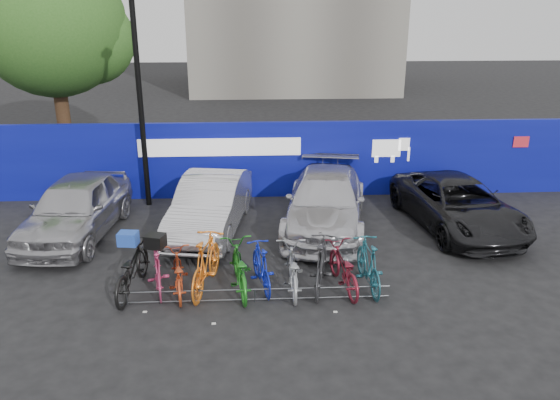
{
  "coord_description": "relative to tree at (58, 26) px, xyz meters",
  "views": [
    {
      "loc": [
        -0.0,
        -10.52,
        5.77
      ],
      "look_at": [
        0.65,
        2.0,
        1.29
      ],
      "focal_mm": 35.0,
      "sensor_mm": 36.0,
      "label": 1
    }
  ],
  "objects": [
    {
      "name": "tree",
      "position": [
        0.0,
        0.0,
        0.0
      ],
      "size": [
        5.4,
        5.2,
        7.8
      ],
      "color": "#382314",
      "rests_on": "ground"
    },
    {
      "name": "bike_0",
      "position": [
        4.18,
        -10.1,
        -4.52
      ],
      "size": [
        0.95,
        2.15,
        1.09
      ],
      "primitive_type": "imported",
      "rotation": [
        0.0,
        0.0,
        3.03
      ],
      "color": "black",
      "rests_on": "ground"
    },
    {
      "name": "bike_2",
      "position": [
        5.15,
        -10.19,
        -4.62
      ],
      "size": [
        0.86,
        1.78,
        0.9
      ],
      "primitive_type": "imported",
      "rotation": [
        0.0,
        0.0,
        3.3
      ],
      "color": "#C0431D",
      "rests_on": "ground"
    },
    {
      "name": "cargo_crate",
      "position": [
        4.18,
        -10.1,
        -3.84
      ],
      "size": [
        0.42,
        0.34,
        0.28
      ],
      "primitive_type": "cube",
      "rotation": [
        0.0,
        0.0,
        -0.13
      ],
      "color": "#2248B2",
      "rests_on": "bike_0"
    },
    {
      "name": "bike_8",
      "position": [
        8.66,
        -10.2,
        -4.59
      ],
      "size": [
        0.94,
        1.92,
        0.96
      ],
      "primitive_type": "imported",
      "rotation": [
        0.0,
        0.0,
        3.31
      ],
      "color": "maroon",
      "rests_on": "ground"
    },
    {
      "name": "bike_6",
      "position": [
        7.58,
        -10.2,
        -4.59
      ],
      "size": [
        0.64,
        1.83,
        0.96
      ],
      "primitive_type": "imported",
      "rotation": [
        0.0,
        0.0,
        3.14
      ],
      "color": "#94979B",
      "rests_on": "ground"
    },
    {
      "name": "hoarding",
      "position": [
        6.78,
        -4.06,
        -3.86
      ],
      "size": [
        22.0,
        0.18,
        2.4
      ],
      "color": "#090D7C",
      "rests_on": "ground"
    },
    {
      "name": "bike_7",
      "position": [
        8.2,
        -10.16,
        -4.5
      ],
      "size": [
        0.96,
        1.97,
        1.14
      ],
      "primitive_type": "imported",
      "rotation": [
        0.0,
        0.0,
        2.91
      ],
      "color": "#2A2B2D",
      "rests_on": "ground"
    },
    {
      "name": "car_1",
      "position": [
        5.63,
        -6.78,
        -4.33
      ],
      "size": [
        2.25,
        4.68,
        1.48
      ],
      "primitive_type": "imported",
      "rotation": [
        0.0,
        0.0,
        -0.16
      ],
      "color": "#BDBCC1",
      "rests_on": "ground"
    },
    {
      "name": "car_0",
      "position": [
        2.14,
        -6.97,
        -4.28
      ],
      "size": [
        2.32,
        4.79,
        1.58
      ],
      "primitive_type": "imported",
      "rotation": [
        0.0,
        0.0,
        -0.1
      ],
      "color": "#A6A5AA",
      "rests_on": "ground"
    },
    {
      "name": "car_3",
      "position": [
        12.32,
        -6.95,
        -4.39
      ],
      "size": [
        2.86,
        5.13,
        1.36
      ],
      "primitive_type": "imported",
      "rotation": [
        0.0,
        0.0,
        0.13
      ],
      "color": "black",
      "rests_on": "ground"
    },
    {
      "name": "lamppost",
      "position": [
        3.57,
        -4.66,
        -1.8
      ],
      "size": [
        0.25,
        0.5,
        6.11
      ],
      "color": "black",
      "rests_on": "ground"
    },
    {
      "name": "bike_9",
      "position": [
        9.21,
        -10.19,
        -4.52
      ],
      "size": [
        0.63,
        1.85,
        1.1
      ],
      "primitive_type": "imported",
      "rotation": [
        0.0,
        0.0,
        3.2
      ],
      "color": "#1C5968",
      "rests_on": "ground"
    },
    {
      "name": "bike_3",
      "position": [
        5.75,
        -10.07,
        -4.46
      ],
      "size": [
        0.98,
        2.12,
        1.23
      ],
      "primitive_type": "imported",
      "rotation": [
        0.0,
        0.0,
        2.93
      ],
      "color": "orange",
      "rests_on": "ground"
    },
    {
      "name": "cargo_topcase",
      "position": [
        4.73,
        -10.07,
        -3.91
      ],
      "size": [
        0.46,
        0.43,
        0.28
      ],
      "primitive_type": "cube",
      "rotation": [
        0.0,
        0.0,
        -0.29
      ],
      "color": "black",
      "rests_on": "bike_1"
    },
    {
      "name": "bike_5",
      "position": [
        6.92,
        -10.06,
        -4.57
      ],
      "size": [
        0.79,
        1.73,
        1.0
      ],
      "primitive_type": "imported",
      "rotation": [
        0.0,
        0.0,
        3.34
      ],
      "color": "#1223C0",
      "rests_on": "ground"
    },
    {
      "name": "ground",
      "position": [
        6.77,
        -10.06,
        -5.07
      ],
      "size": [
        100.0,
        100.0,
        0.0
      ],
      "primitive_type": "plane",
      "color": "black",
      "rests_on": "ground"
    },
    {
      "name": "bike_1",
      "position": [
        4.73,
        -10.07,
        -4.56
      ],
      "size": [
        0.81,
        1.75,
        1.02
      ],
      "primitive_type": "imported",
      "rotation": [
        0.0,
        0.0,
        3.35
      ],
      "color": "#C9396B",
      "rests_on": "ground"
    },
    {
      "name": "bike_4",
      "position": [
        6.45,
        -10.16,
        -4.55
      ],
      "size": [
        0.96,
        2.05,
        1.03
      ],
      "primitive_type": "imported",
      "rotation": [
        0.0,
        0.0,
        3.28
      ],
      "color": "#1D741C",
      "rests_on": "ground"
    },
    {
      "name": "bike_rack",
      "position": [
        6.77,
        -10.66,
        -4.91
      ],
      "size": [
        5.6,
        0.03,
        0.3
      ],
      "color": "#595B60",
      "rests_on": "ground"
    },
    {
      "name": "car_2",
      "position": [
        8.75,
        -6.7,
        -4.33
      ],
      "size": [
        3.0,
        5.41,
        1.48
      ],
      "primitive_type": "imported",
      "rotation": [
        0.0,
        0.0,
        -0.19
      ],
      "color": "silver",
      "rests_on": "ground"
    }
  ]
}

